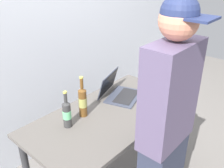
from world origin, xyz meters
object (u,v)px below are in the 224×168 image
Objects in this scene: laptop at (119,92)px; person_figure at (165,134)px; beer_bottle_brown at (83,101)px; beer_bottle_amber at (67,113)px; coffee_mug at (144,84)px.

person_figure reaches higher than laptop.
beer_bottle_brown is 0.18m from beer_bottle_amber.
person_figure is at bearing -118.16° from laptop.
coffee_mug is (0.88, -0.06, -0.07)m from beer_bottle_amber.
beer_bottle_amber is 0.17× the size of person_figure.
beer_bottle_brown is 1.16× the size of beer_bottle_amber.
laptop is 1.26× the size of beer_bottle_brown.
laptop reaches higher than coffee_mug.
coffee_mug is (0.28, -0.08, -0.00)m from laptop.
person_figure is at bearing -85.37° from beer_bottle_brown.
person_figure is at bearing -71.12° from beer_bottle_amber.
beer_bottle_brown is 0.19× the size of person_figure.
laptop is 0.79m from person_figure.
person_figure is (-0.37, -0.69, 0.09)m from laptop.
beer_bottle_brown reaches higher than coffee_mug.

